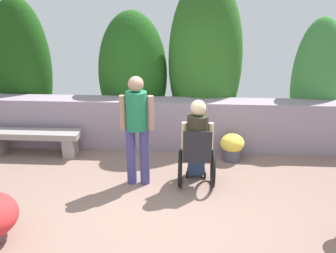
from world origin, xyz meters
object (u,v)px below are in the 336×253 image
object	(u,v)px
stone_bench	(33,139)
flower_pot_terracotta_by_wall	(232,146)
person_standing_companion	(137,124)
person_in_wheelchair	(197,146)

from	to	relation	value
stone_bench	flower_pot_terracotta_by_wall	size ratio (longest dim) A/B	3.58
person_standing_companion	flower_pot_terracotta_by_wall	world-z (taller)	person_standing_companion
person_standing_companion	person_in_wheelchair	bearing A→B (deg)	-5.26
stone_bench	person_standing_companion	world-z (taller)	person_standing_companion
stone_bench	person_standing_companion	size ratio (longest dim) A/B	1.02
person_in_wheelchair	flower_pot_terracotta_by_wall	world-z (taller)	person_in_wheelchair
stone_bench	person_in_wheelchair	xyz separation A→B (m)	(2.86, -0.91, 0.32)
stone_bench	person_in_wheelchair	distance (m)	3.01
person_standing_companion	flower_pot_terracotta_by_wall	bearing A→B (deg)	26.48
flower_pot_terracotta_by_wall	person_in_wheelchair	bearing A→B (deg)	-123.77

